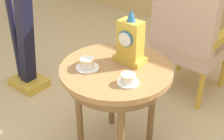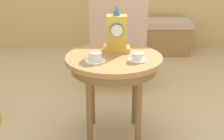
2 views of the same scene
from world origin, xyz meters
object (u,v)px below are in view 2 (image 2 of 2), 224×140
teacup_left (95,58)px  side_table (114,67)px  armchair (118,30)px  teacup_right (137,57)px  mantel_clock (117,33)px  window_bench (153,36)px

teacup_left → side_table: bearing=43.2°
armchair → side_table: bearing=-93.7°
teacup_left → teacup_right: size_ratio=1.12×
teacup_left → mantel_clock: mantel_clock is taller
side_table → window_bench: bearing=74.8°
teacup_right → armchair: armchair is taller
teacup_left → window_bench: 2.26m
teacup_left → teacup_right: 0.28m
side_table → armchair: bearing=86.3°
mantel_clock → teacup_right: bearing=-56.7°
side_table → window_bench: size_ratio=0.72×
side_table → mantel_clock: size_ratio=2.03×
side_table → teacup_right: size_ratio=5.52×
armchair → window_bench: size_ratio=1.21×
teacup_left → armchair: bearing=79.6°
side_table → teacup_right: (0.16, -0.10, 0.10)m
teacup_left → mantel_clock: size_ratio=0.41×
teacup_left → window_bench: size_ratio=0.15×
mantel_clock → side_table: bearing=-101.4°
side_table → teacup_left: 0.20m
teacup_left → mantel_clock: (0.15, 0.23, 0.10)m
mantel_clock → armchair: 0.78m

